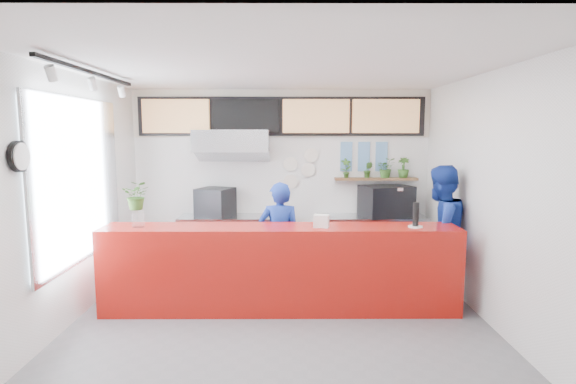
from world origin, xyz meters
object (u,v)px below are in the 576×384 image
(staff_center, at_px, (280,239))
(pepper_mill, at_px, (416,214))
(panini_oven, at_px, (215,202))
(staff_right, at_px, (439,232))
(espresso_machine, at_px, (386,201))
(service_counter, at_px, (280,269))

(staff_center, xyz_separation_m, pepper_mill, (1.71, -0.59, 0.46))
(panini_oven, xyz_separation_m, pepper_mill, (2.80, -1.85, 0.13))
(staff_center, distance_m, staff_right, 2.21)
(panini_oven, bearing_deg, staff_right, 0.09)
(panini_oven, bearing_deg, pepper_mill, -11.82)
(espresso_machine, relative_size, staff_center, 0.49)
(staff_center, height_order, pepper_mill, staff_center)
(panini_oven, bearing_deg, service_counter, -36.92)
(panini_oven, relative_size, staff_center, 0.32)
(espresso_machine, xyz_separation_m, pepper_mill, (-0.04, -1.85, 0.11))
(staff_right, bearing_deg, panini_oven, -54.18)
(staff_center, bearing_deg, panini_oven, -47.68)
(espresso_machine, xyz_separation_m, staff_right, (0.45, -1.30, -0.23))
(espresso_machine, height_order, pepper_mill, pepper_mill)
(espresso_machine, bearing_deg, staff_center, -161.15)
(service_counter, relative_size, panini_oven, 8.64)
(service_counter, distance_m, staff_center, 0.60)
(staff_center, relative_size, staff_right, 0.87)
(espresso_machine, distance_m, staff_right, 1.40)
(panini_oven, xyz_separation_m, espresso_machine, (2.84, 0.00, 0.02))
(service_counter, bearing_deg, staff_center, 91.54)
(espresso_machine, relative_size, staff_right, 0.43)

